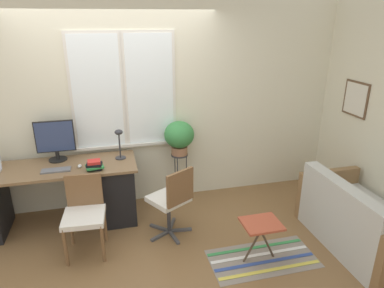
{
  "coord_description": "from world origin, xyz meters",
  "views": [
    {
      "loc": [
        -0.13,
        -3.59,
        2.41
      ],
      "look_at": [
        0.82,
        0.17,
        0.97
      ],
      "focal_mm": 32.0,
      "sensor_mm": 36.0,
      "label": 1
    }
  ],
  "objects_px": {
    "desk_lamp": "(119,139)",
    "book_stack": "(94,165)",
    "potted_plant": "(179,136)",
    "folding_stool": "(261,227)",
    "monitor": "(55,140)",
    "plant_stand": "(180,162)",
    "desk_chair_wooden": "(84,212)",
    "keyboard": "(56,170)",
    "couch_loveseat": "(360,224)",
    "office_chair_swivel": "(172,199)",
    "mouse": "(80,166)"
  },
  "relations": [
    {
      "from": "folding_stool",
      "to": "desk_lamp",
      "type": "bearing_deg",
      "value": 135.5
    },
    {
      "from": "monitor",
      "to": "desk_lamp",
      "type": "height_order",
      "value": "monitor"
    },
    {
      "from": "desk_chair_wooden",
      "to": "folding_stool",
      "type": "xyz_separation_m",
      "value": [
        1.75,
        -0.62,
        -0.06
      ]
    },
    {
      "from": "potted_plant",
      "to": "folding_stool",
      "type": "bearing_deg",
      "value": -69.23
    },
    {
      "from": "monitor",
      "to": "potted_plant",
      "type": "relative_size",
      "value": 1.1
    },
    {
      "from": "desk_lamp",
      "to": "office_chair_swivel",
      "type": "height_order",
      "value": "desk_lamp"
    },
    {
      "from": "keyboard",
      "to": "potted_plant",
      "type": "distance_m",
      "value": 1.55
    },
    {
      "from": "couch_loveseat",
      "to": "keyboard",
      "type": "bearing_deg",
      "value": 70.58
    },
    {
      "from": "desk_lamp",
      "to": "book_stack",
      "type": "relative_size",
      "value": 1.72
    },
    {
      "from": "office_chair_swivel",
      "to": "monitor",
      "type": "bearing_deg",
      "value": -61.56
    },
    {
      "from": "mouse",
      "to": "desk_lamp",
      "type": "height_order",
      "value": "desk_lamp"
    },
    {
      "from": "keyboard",
      "to": "couch_loveseat",
      "type": "xyz_separation_m",
      "value": [
        3.22,
        -1.14,
        -0.51
      ]
    },
    {
      "from": "monitor",
      "to": "book_stack",
      "type": "bearing_deg",
      "value": -42.34
    },
    {
      "from": "book_stack",
      "to": "potted_plant",
      "type": "height_order",
      "value": "potted_plant"
    },
    {
      "from": "potted_plant",
      "to": "book_stack",
      "type": "bearing_deg",
      "value": -159.49
    },
    {
      "from": "potted_plant",
      "to": "monitor",
      "type": "bearing_deg",
      "value": -179.82
    },
    {
      "from": "desk_chair_wooden",
      "to": "office_chair_swivel",
      "type": "distance_m",
      "value": 0.96
    },
    {
      "from": "monitor",
      "to": "keyboard",
      "type": "relative_size",
      "value": 1.56
    },
    {
      "from": "desk_lamp",
      "to": "book_stack",
      "type": "height_order",
      "value": "desk_lamp"
    },
    {
      "from": "book_stack",
      "to": "folding_stool",
      "type": "relative_size",
      "value": 0.48
    },
    {
      "from": "keyboard",
      "to": "folding_stool",
      "type": "distance_m",
      "value": 2.35
    },
    {
      "from": "mouse",
      "to": "potted_plant",
      "type": "xyz_separation_m",
      "value": [
        1.25,
        0.3,
        0.16
      ]
    },
    {
      "from": "monitor",
      "to": "plant_stand",
      "type": "xyz_separation_m",
      "value": [
        1.52,
        0.0,
        -0.44
      ]
    },
    {
      "from": "monitor",
      "to": "potted_plant",
      "type": "xyz_separation_m",
      "value": [
        1.52,
        0.0,
        -0.08
      ]
    },
    {
      "from": "keyboard",
      "to": "mouse",
      "type": "bearing_deg",
      "value": 6.63
    },
    {
      "from": "plant_stand",
      "to": "mouse",
      "type": "bearing_deg",
      "value": -166.31
    },
    {
      "from": "desk_chair_wooden",
      "to": "potted_plant",
      "type": "height_order",
      "value": "potted_plant"
    },
    {
      "from": "couch_loveseat",
      "to": "potted_plant",
      "type": "xyz_separation_m",
      "value": [
        -1.71,
        1.47,
        0.68
      ]
    },
    {
      "from": "mouse",
      "to": "desk_lamp",
      "type": "distance_m",
      "value": 0.55
    },
    {
      "from": "mouse",
      "to": "couch_loveseat",
      "type": "height_order",
      "value": "mouse"
    },
    {
      "from": "keyboard",
      "to": "mouse",
      "type": "height_order",
      "value": "mouse"
    },
    {
      "from": "potted_plant",
      "to": "folding_stool",
      "type": "height_order",
      "value": "potted_plant"
    },
    {
      "from": "potted_plant",
      "to": "folding_stool",
      "type": "relative_size",
      "value": 0.99
    },
    {
      "from": "monitor",
      "to": "plant_stand",
      "type": "height_order",
      "value": "monitor"
    },
    {
      "from": "plant_stand",
      "to": "folding_stool",
      "type": "bearing_deg",
      "value": -69.23
    },
    {
      "from": "mouse",
      "to": "monitor",
      "type": "bearing_deg",
      "value": 131.97
    },
    {
      "from": "mouse",
      "to": "potted_plant",
      "type": "relative_size",
      "value": 0.17
    },
    {
      "from": "desk_chair_wooden",
      "to": "folding_stool",
      "type": "relative_size",
      "value": 1.84
    },
    {
      "from": "keyboard",
      "to": "plant_stand",
      "type": "relative_size",
      "value": 0.46
    },
    {
      "from": "desk_chair_wooden",
      "to": "keyboard",
      "type": "bearing_deg",
      "value": 125.96
    },
    {
      "from": "monitor",
      "to": "desk_chair_wooden",
      "type": "relative_size",
      "value": 0.6
    },
    {
      "from": "office_chair_swivel",
      "to": "plant_stand",
      "type": "height_order",
      "value": "office_chair_swivel"
    },
    {
      "from": "monitor",
      "to": "keyboard",
      "type": "height_order",
      "value": "monitor"
    },
    {
      "from": "couch_loveseat",
      "to": "desk_chair_wooden",
      "type": "bearing_deg",
      "value": 77.26
    },
    {
      "from": "office_chair_swivel",
      "to": "desk_lamp",
      "type": "bearing_deg",
      "value": -81.19
    },
    {
      "from": "keyboard",
      "to": "desk_chair_wooden",
      "type": "distance_m",
      "value": 0.64
    },
    {
      "from": "monitor",
      "to": "book_stack",
      "type": "height_order",
      "value": "monitor"
    },
    {
      "from": "couch_loveseat",
      "to": "plant_stand",
      "type": "distance_m",
      "value": 2.28
    },
    {
      "from": "plant_stand",
      "to": "office_chair_swivel",
      "type": "bearing_deg",
      "value": -108.39
    },
    {
      "from": "keyboard",
      "to": "mouse",
      "type": "relative_size",
      "value": 4.27
    }
  ]
}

